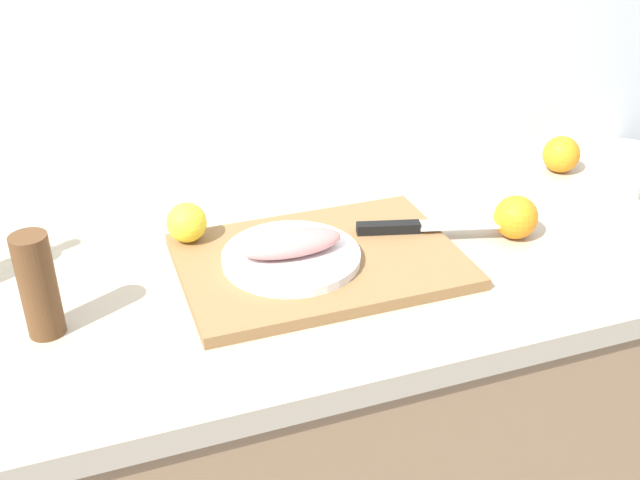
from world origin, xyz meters
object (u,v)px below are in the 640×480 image
at_px(coffee_mug_0, 624,170).
at_px(pepper_mill, 38,286).
at_px(cutting_board, 320,261).
at_px(white_plate, 291,256).
at_px(lemon_0, 187,223).
at_px(fish_fillet, 290,242).
at_px(chef_knife, 419,227).
at_px(orange_0, 516,217).

bearing_deg(coffee_mug_0, pepper_mill, -174.77).
bearing_deg(cutting_board, white_plate, 174.35).
bearing_deg(lemon_0, coffee_mug_0, -4.53).
xyz_separation_m(fish_fillet, chef_knife, (0.24, 0.02, -0.02)).
bearing_deg(cutting_board, coffee_mug_0, 5.20).
relative_size(white_plate, lemon_0, 3.32).
bearing_deg(cutting_board, orange_0, -3.03).
relative_size(coffee_mug_0, pepper_mill, 0.77).
distance_m(cutting_board, lemon_0, 0.23).
height_order(white_plate, pepper_mill, pepper_mill).
xyz_separation_m(white_plate, orange_0, (0.41, -0.02, 0.01)).
height_order(lemon_0, orange_0, lemon_0).
height_order(chef_knife, lemon_0, lemon_0).
bearing_deg(white_plate, coffee_mug_0, 4.44).
relative_size(white_plate, orange_0, 2.93).
height_order(white_plate, chef_knife, chef_knife).
xyz_separation_m(fish_fillet, coffee_mug_0, (0.70, 0.05, -0.00)).
bearing_deg(chef_knife, fish_fillet, -160.53).
height_order(white_plate, orange_0, orange_0).
relative_size(cutting_board, lemon_0, 6.71).
height_order(coffee_mug_0, orange_0, coffee_mug_0).
bearing_deg(chef_knife, lemon_0, -179.89).
bearing_deg(coffee_mug_0, cutting_board, -174.80).
height_order(white_plate, lemon_0, lemon_0).
distance_m(chef_knife, pepper_mill, 0.62).
xyz_separation_m(chef_knife, pepper_mill, (-0.62, -0.06, 0.05)).
bearing_deg(coffee_mug_0, orange_0, -165.06).
bearing_deg(fish_fillet, coffee_mug_0, 4.44).
bearing_deg(pepper_mill, lemon_0, 34.97).
height_order(chef_knife, coffee_mug_0, coffee_mug_0).
xyz_separation_m(chef_knife, orange_0, (0.17, -0.04, 0.01)).
relative_size(lemon_0, coffee_mug_0, 0.56).
relative_size(cutting_board, chef_knife, 1.58).
bearing_deg(fish_fillet, cutting_board, -5.65).
bearing_deg(coffee_mug_0, white_plate, -175.56).
relative_size(cutting_board, coffee_mug_0, 3.75).
xyz_separation_m(cutting_board, orange_0, (0.36, -0.02, 0.03)).
height_order(orange_0, pepper_mill, pepper_mill).
distance_m(orange_0, pepper_mill, 0.79).
relative_size(cutting_board, fish_fillet, 2.69).
height_order(cutting_board, white_plate, white_plate).
distance_m(white_plate, chef_knife, 0.24).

